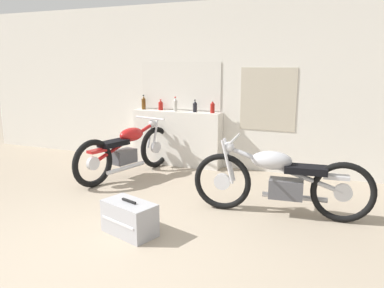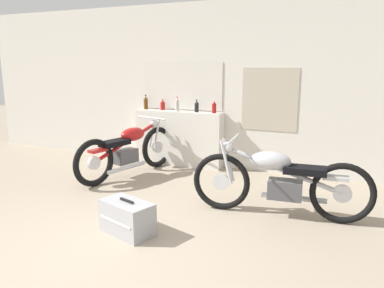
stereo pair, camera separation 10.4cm
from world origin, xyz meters
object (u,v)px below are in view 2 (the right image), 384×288
(bottle_rightmost, at_px, (214,107))
(hard_case_silver, at_px, (127,217))
(bottle_left_center, at_px, (163,105))
(motorcycle_red, at_px, (128,150))
(bottle_leftmost, at_px, (146,103))
(bottle_center, at_px, (177,105))
(motorcycle_silver, at_px, (279,181))
(bottle_right_center, at_px, (197,107))

(bottle_rightmost, distance_m, hard_case_silver, 2.89)
(bottle_left_center, relative_size, motorcycle_red, 0.09)
(bottle_leftmost, bearing_deg, bottle_rightmost, -1.23)
(bottle_center, bearing_deg, motorcycle_silver, -37.57)
(bottle_right_center, bearing_deg, motorcycle_silver, -43.38)
(motorcycle_red, bearing_deg, bottle_right_center, 50.46)
(bottle_right_center, relative_size, hard_case_silver, 0.33)
(motorcycle_silver, bearing_deg, bottle_rightmost, 131.00)
(bottle_center, distance_m, motorcycle_silver, 2.73)
(bottle_right_center, distance_m, motorcycle_red, 1.39)
(bottle_rightmost, distance_m, motorcycle_silver, 2.26)
(bottle_leftmost, xyz_separation_m, motorcycle_silver, (2.76, -1.67, -0.64))
(motorcycle_silver, height_order, hard_case_silver, motorcycle_silver)
(bottle_rightmost, xyz_separation_m, hard_case_silver, (0.04, -2.75, -0.89))
(bottle_rightmost, height_order, hard_case_silver, bottle_rightmost)
(bottle_right_center, distance_m, bottle_rightmost, 0.32)
(bottle_right_center, xyz_separation_m, motorcycle_silver, (1.75, -1.65, -0.62))
(bottle_right_center, distance_m, motorcycle_silver, 2.48)
(bottle_leftmost, distance_m, bottle_center, 0.66)
(bottle_left_center, distance_m, motorcycle_silver, 3.02)
(bottle_left_center, bearing_deg, bottle_right_center, -3.44)
(bottle_left_center, relative_size, bottle_center, 0.75)
(motorcycle_red, bearing_deg, bottle_rightmost, 40.31)
(bottle_rightmost, bearing_deg, bottle_left_center, 176.98)
(bottle_center, height_order, motorcycle_silver, bottle_center)
(bottle_center, bearing_deg, bottle_rightmost, 1.90)
(bottle_right_center, xyz_separation_m, hard_case_silver, (0.36, -2.76, -0.88))
(bottle_leftmost, bearing_deg, motorcycle_silver, -31.14)
(bottle_right_center, bearing_deg, hard_case_silver, -82.59)
(bottle_leftmost, height_order, bottle_right_center, bottle_leftmost)
(bottle_center, relative_size, motorcycle_silver, 0.12)
(bottle_center, distance_m, hard_case_silver, 2.96)
(motorcycle_red, bearing_deg, motorcycle_silver, -15.41)
(bottle_leftmost, xyz_separation_m, motorcycle_red, (0.23, -0.97, -0.66))
(motorcycle_red, height_order, motorcycle_silver, motorcycle_silver)
(bottle_rightmost, bearing_deg, motorcycle_silver, -49.00)
(motorcycle_red, height_order, hard_case_silver, motorcycle_red)
(bottle_leftmost, relative_size, motorcycle_red, 0.13)
(bottle_rightmost, height_order, motorcycle_silver, bottle_rightmost)
(bottle_rightmost, bearing_deg, hard_case_silver, -89.24)
(motorcycle_silver, bearing_deg, bottle_left_center, 145.11)
(bottle_left_center, distance_m, bottle_center, 0.33)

